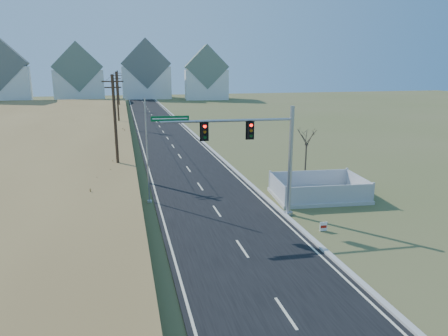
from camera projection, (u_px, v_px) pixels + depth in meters
ground at (232, 235)px, 23.36m from camera, size 260.00×260.00×0.00m
road at (157, 123)px, 70.37m from camera, size 8.00×180.00×0.06m
curb at (181, 122)px, 71.34m from camera, size 0.30×180.00×0.18m
utility_pole_near at (115, 125)px, 34.78m from camera, size 1.80×0.26×9.00m
utility_pole_mid at (118, 100)px, 62.99m from camera, size 1.80×0.26×9.00m
utility_pole_far at (118, 90)px, 91.21m from camera, size 1.80×0.26×9.00m
condo_nnw at (79, 77)px, 118.96m from camera, size 14.93×11.17×17.03m
condo_n at (146, 74)px, 127.31m from camera, size 15.27×10.20×18.54m
condo_ne at (206, 77)px, 124.26m from camera, size 14.12×10.51×16.52m
traffic_signal_mast at (263, 151)px, 25.22m from camera, size 9.04×0.93×7.21m
fence_enclosure at (318, 193)px, 30.15m from camera, size 7.15×5.25×1.54m
open_sign at (323, 227)px, 23.84m from camera, size 0.45×0.10×0.56m
flagpole at (148, 162)px, 28.35m from camera, size 0.34×0.34×7.53m
bare_tree at (307, 136)px, 34.41m from camera, size 1.78×1.78×4.72m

